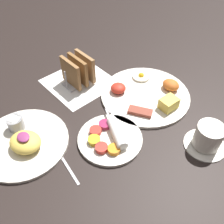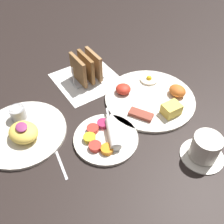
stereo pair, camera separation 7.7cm
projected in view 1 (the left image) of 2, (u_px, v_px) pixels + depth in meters
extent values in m
plane|color=black|center=(87.00, 113.00, 0.81)|extent=(3.00, 3.00, 0.00)
cube|color=white|center=(80.00, 82.00, 0.92)|extent=(0.22, 0.22, 0.00)
cylinder|color=silver|center=(145.00, 95.00, 0.86)|extent=(0.31, 0.31, 0.01)
cube|color=#E5C64C|center=(169.00, 103.00, 0.80)|extent=(0.05, 0.06, 0.04)
ellipsoid|color=#C66023|center=(171.00, 85.00, 0.87)|extent=(0.06, 0.05, 0.03)
cylinder|color=#F4EACC|center=(140.00, 76.00, 0.92)|extent=(0.06, 0.06, 0.01)
sphere|color=yellow|center=(141.00, 75.00, 0.92)|extent=(0.02, 0.02, 0.02)
ellipsoid|color=red|center=(118.00, 88.00, 0.86)|extent=(0.05, 0.05, 0.03)
cube|color=brown|center=(140.00, 112.00, 0.79)|extent=(0.08, 0.07, 0.01)
cylinder|color=silver|center=(110.00, 139.00, 0.73)|extent=(0.19, 0.19, 0.01)
cylinder|color=#99234C|center=(104.00, 125.00, 0.75)|extent=(0.04, 0.04, 0.01)
cylinder|color=red|center=(96.00, 131.00, 0.74)|extent=(0.04, 0.04, 0.01)
cylinder|color=gold|center=(94.00, 140.00, 0.71)|extent=(0.04, 0.04, 0.01)
cylinder|color=red|center=(101.00, 148.00, 0.69)|extent=(0.04, 0.04, 0.01)
cylinder|color=orange|center=(114.00, 149.00, 0.69)|extent=(0.04, 0.04, 0.01)
cylinder|color=white|center=(118.00, 132.00, 0.72)|extent=(0.11, 0.07, 0.03)
cube|color=silver|center=(108.00, 114.00, 0.77)|extent=(0.05, 0.03, 0.00)
cube|color=silver|center=(112.00, 114.00, 0.77)|extent=(0.05, 0.03, 0.00)
cylinder|color=silver|center=(23.00, 142.00, 0.72)|extent=(0.26, 0.26, 0.01)
ellipsoid|color=#EAC651|center=(25.00, 142.00, 0.69)|extent=(0.11, 0.11, 0.04)
ellipsoid|color=#8C3366|center=(23.00, 137.00, 0.67)|extent=(0.04, 0.03, 0.01)
cylinder|color=#99999E|center=(16.00, 123.00, 0.74)|extent=(0.05, 0.05, 0.04)
cylinder|color=white|center=(14.00, 120.00, 0.73)|extent=(0.04, 0.04, 0.01)
cube|color=#B7B7BC|center=(79.00, 81.00, 0.92)|extent=(0.06, 0.12, 0.01)
cube|color=olive|center=(71.00, 73.00, 0.86)|extent=(0.10, 0.01, 0.10)
cube|color=brown|center=(78.00, 70.00, 0.88)|extent=(0.10, 0.01, 0.10)
cube|color=#956D44|center=(85.00, 66.00, 0.89)|extent=(0.10, 0.01, 0.10)
cylinder|color=#B7B7BC|center=(66.00, 79.00, 0.86)|extent=(0.01, 0.00, 0.07)
cylinder|color=#B7B7BC|center=(90.00, 67.00, 0.92)|extent=(0.01, 0.01, 0.07)
cylinder|color=silver|center=(205.00, 144.00, 0.72)|extent=(0.12, 0.12, 0.01)
cylinder|color=silver|center=(208.00, 136.00, 0.69)|extent=(0.08, 0.08, 0.07)
cylinder|color=#381E0F|center=(212.00, 129.00, 0.67)|extent=(0.06, 0.06, 0.01)
cube|color=silver|center=(69.00, 169.00, 0.66)|extent=(0.11, 0.02, 0.00)
ellipsoid|color=silver|center=(58.00, 152.00, 0.70)|extent=(0.02, 0.02, 0.01)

